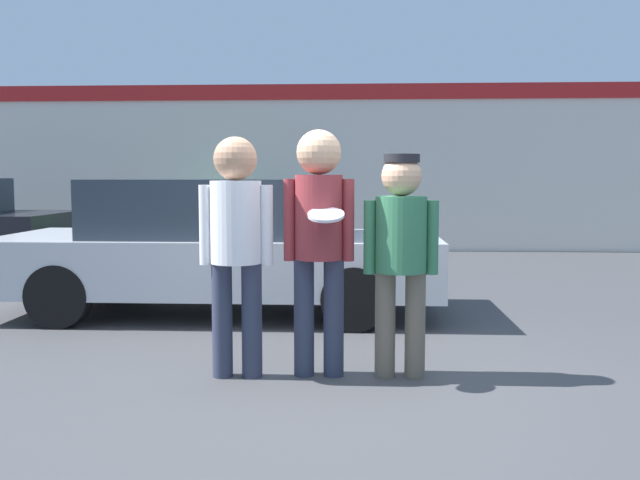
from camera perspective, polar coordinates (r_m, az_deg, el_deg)
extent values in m
plane|color=#3F3F42|center=(5.21, 1.94, -11.39)|extent=(56.00, 56.00, 0.00)
cube|color=silver|center=(14.18, 2.76, 5.76)|extent=(24.00, 0.18, 3.27)
cube|color=#B21E1E|center=(14.16, 2.78, 11.78)|extent=(24.00, 0.04, 0.30)
cylinder|color=#2D3347|center=(5.32, -7.83, -6.37)|extent=(0.15, 0.15, 0.85)
cylinder|color=#2D3347|center=(5.29, -5.47, -6.42)|extent=(0.15, 0.15, 0.85)
cylinder|color=silver|center=(5.21, -6.74, 1.43)|extent=(0.37, 0.37, 0.60)
cylinder|color=silver|center=(5.25, -9.16, 1.20)|extent=(0.09, 0.09, 0.58)
cylinder|color=silver|center=(5.18, -4.27, 1.19)|extent=(0.09, 0.09, 0.58)
sphere|color=tan|center=(5.20, -6.79, 6.48)|extent=(0.32, 0.32, 0.32)
cylinder|color=#2D3347|center=(5.31, -1.29, -6.22)|extent=(0.15, 0.15, 0.87)
cylinder|color=#2D3347|center=(5.30, 1.10, -6.24)|extent=(0.15, 0.15, 0.87)
cylinder|color=maroon|center=(5.21, -0.10, 1.83)|extent=(0.35, 0.35, 0.62)
cylinder|color=maroon|center=(5.22, -2.45, 1.61)|extent=(0.09, 0.09, 0.60)
cylinder|color=maroon|center=(5.20, 2.26, 1.60)|extent=(0.09, 0.09, 0.60)
sphere|color=tan|center=(5.20, -0.10, 7.04)|extent=(0.33, 0.33, 0.33)
cylinder|color=silver|center=(4.95, 0.48, 2.02)|extent=(0.26, 0.25, 0.10)
cylinder|color=#665B4C|center=(5.30, 5.23, -6.76)|extent=(0.15, 0.15, 0.78)
cylinder|color=#665B4C|center=(5.31, 7.62, -6.75)|extent=(0.15, 0.15, 0.78)
cylinder|color=#33724C|center=(5.21, 6.50, 0.45)|extent=(0.37, 0.37, 0.55)
cylinder|color=#33724C|center=(5.20, 4.00, 0.23)|extent=(0.09, 0.09, 0.54)
cylinder|color=#33724C|center=(5.23, 8.98, 0.20)|extent=(0.09, 0.09, 0.54)
sphere|color=tan|center=(5.19, 6.55, 5.12)|extent=(0.29, 0.29, 0.29)
cylinder|color=black|center=(5.19, 6.56, 6.51)|extent=(0.26, 0.26, 0.06)
cube|color=#B7BABF|center=(7.79, -7.89, -1.72)|extent=(4.65, 1.93, 0.58)
cube|color=#28333D|center=(7.77, -8.62, 2.62)|extent=(2.42, 1.66, 0.60)
cylinder|color=black|center=(8.54, 2.79, -2.72)|extent=(0.63, 0.22, 0.63)
cylinder|color=black|center=(6.83, 2.70, -4.71)|extent=(0.63, 0.22, 0.63)
cylinder|color=black|center=(9.03, -15.83, -2.48)|extent=(0.63, 0.22, 0.63)
cylinder|color=black|center=(7.43, -20.17, -4.21)|extent=(0.63, 0.22, 0.63)
cylinder|color=black|center=(12.65, -21.85, -0.38)|extent=(0.69, 0.22, 0.69)
sphere|color=#387A3D|center=(13.62, -7.02, 1.43)|extent=(1.22, 1.22, 1.22)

